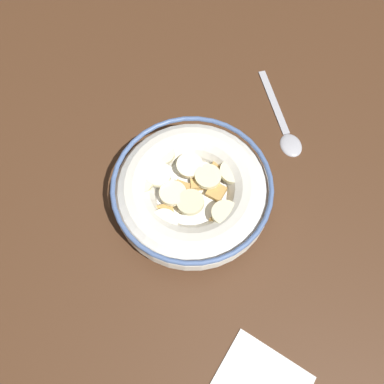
% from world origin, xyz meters
% --- Properties ---
extents(ground_plane, '(0.95, 0.95, 0.02)m').
position_xyz_m(ground_plane, '(0.00, 0.00, -0.01)').
color(ground_plane, '#472B19').
extents(cereal_bowl, '(0.19, 0.19, 0.05)m').
position_xyz_m(cereal_bowl, '(-0.00, 0.00, 0.03)').
color(cereal_bowl, silver).
rests_on(cereal_bowl, ground_plane).
extents(spoon, '(0.15, 0.07, 0.01)m').
position_xyz_m(spoon, '(0.12, -0.12, 0.00)').
color(spoon, '#A5A5AD').
rests_on(spoon, ground_plane).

